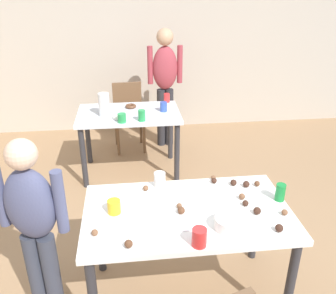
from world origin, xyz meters
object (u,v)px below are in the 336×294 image
dining_table_far (129,122)px  soda_can (280,192)px  chair_far_table (128,112)px  dining_table_near (187,222)px  person_girl_near (34,222)px  pitcher_far (104,105)px  person_adult_far (165,78)px  mixing_bowl (229,223)px

dining_table_far → soda_can: soda_can is taller
dining_table_far → chair_far_table: chair_far_table is taller
dining_table_near → chair_far_table: 2.67m
person_girl_near → pitcher_far: bearing=79.5°
soda_can → dining_table_near: bearing=-175.8°
person_adult_far → dining_table_far: bearing=-124.3°
dining_table_near → person_adult_far: size_ratio=0.87×
soda_can → person_girl_near: bearing=-176.2°
dining_table_near → dining_table_far: (-0.35, 1.93, -0.02)m
chair_far_table → mixing_bowl: (0.57, -2.85, 0.29)m
dining_table_near → mixing_bowl: size_ratio=7.46×
mixing_bowl → soda_can: soda_can is taller
dining_table_near → person_girl_near: 0.97m
person_girl_near → chair_far_table: bearing=77.2°
dining_table_near → pitcher_far: bearing=108.1°
chair_far_table → pitcher_far: (-0.26, -0.79, 0.38)m
mixing_bowl → pitcher_far: bearing=111.8°
person_girl_near → dining_table_far: bearing=72.9°
dining_table_far → person_girl_near: size_ratio=0.85×
chair_far_table → person_adult_far: (0.49, 0.01, 0.44)m
person_adult_far → mixing_bowl: size_ratio=8.56×
dining_table_far → chair_far_table: 0.73m
dining_table_far → pitcher_far: 0.36m
soda_can → chair_far_table: bearing=111.0°
dining_table_near → mixing_bowl: bearing=-44.1°
dining_table_far → chair_far_table: size_ratio=1.31×
dining_table_near → pitcher_far: size_ratio=5.38×
person_adult_far → mixing_bowl: 2.87m
pitcher_far → chair_far_table: bearing=71.7°
pitcher_far → mixing_bowl: bearing=-68.2°
dining_table_near → soda_can: soda_can is taller
person_girl_near → mixing_bowl: person_girl_near is taller
dining_table_far → person_adult_far: 0.92m
chair_far_table → person_girl_near: size_ratio=0.65×
dining_table_near → mixing_bowl: (0.22, -0.21, 0.13)m
chair_far_table → soda_can: size_ratio=7.13×
dining_table_near → person_girl_near: person_girl_near is taller
person_girl_near → dining_table_near: bearing=3.6°
soda_can → pitcher_far: 2.20m
mixing_bowl → dining_table_far: bearing=104.9°
pitcher_far → dining_table_near: bearing=-71.9°
chair_far_table → mixing_bowl: size_ratio=4.77×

